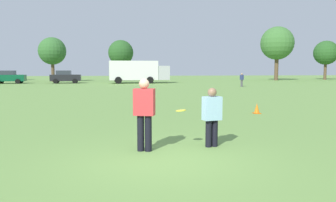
{
  "coord_description": "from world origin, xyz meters",
  "views": [
    {
      "loc": [
        -0.8,
        -7.24,
        2.06
      ],
      "look_at": [
        0.52,
        3.02,
        1.05
      ],
      "focal_mm": 35.48,
      "sensor_mm": 36.0,
      "label": 1
    }
  ],
  "objects": [
    {
      "name": "bystander_sideline_watcher",
      "position": [
        12.48,
        29.58,
        0.88
      ],
      "size": [
        0.36,
        0.48,
        1.57
      ],
      "color": "#4C4C51",
      "rests_on": "ground"
    },
    {
      "name": "traffic_cone",
      "position": [
        5.2,
        7.31,
        0.23
      ],
      "size": [
        0.32,
        0.32,
        0.48
      ],
      "color": "#D8590C",
      "rests_on": "ground"
    },
    {
      "name": "box_truck",
      "position": [
        0.95,
        40.57,
        1.75
      ],
      "size": [
        8.65,
        3.41,
        3.18
      ],
      "color": "white",
      "rests_on": "ground"
    },
    {
      "name": "tree_east_birch",
      "position": [
        -1.54,
        50.59,
        4.79
      ],
      "size": [
        4.28,
        4.28,
        6.96
      ],
      "color": "brown",
      "rests_on": "ground"
    },
    {
      "name": "parked_car_mid_left",
      "position": [
        -17.03,
        41.8,
        0.92
      ],
      "size": [
        4.32,
        2.45,
        1.82
      ],
      "color": "#0C4C2D",
      "rests_on": "ground"
    },
    {
      "name": "tree_east_oak",
      "position": [
        26.04,
        49.46,
        6.56
      ],
      "size": [
        5.87,
        5.87,
        9.54
      ],
      "color": "brown",
      "rests_on": "ground"
    },
    {
      "name": "parked_car_center",
      "position": [
        -9.35,
        41.85,
        0.92
      ],
      "size": [
        4.32,
        2.45,
        1.82
      ],
      "color": "black",
      "rests_on": "ground"
    },
    {
      "name": "player_defender",
      "position": [
        1.44,
        1.18,
        0.87
      ],
      "size": [
        0.52,
        0.37,
        1.56
      ],
      "color": "black",
      "rests_on": "ground"
    },
    {
      "name": "tree_center_elm",
      "position": [
        -12.36,
        48.14,
        4.87
      ],
      "size": [
        4.35,
        4.35,
        7.07
      ],
      "color": "brown",
      "rests_on": "ground"
    },
    {
      "name": "frisbee",
      "position": [
        0.62,
        1.19,
        0.98
      ],
      "size": [
        0.27,
        0.27,
        0.06
      ],
      "color": "yellow"
    },
    {
      "name": "ground_plane",
      "position": [
        0.0,
        0.0,
        0.0
      ],
      "size": [
        184.93,
        184.93,
        0.0
      ],
      "primitive_type": "plane",
      "color": "#6B9347"
    },
    {
      "name": "tree_far_east_pine",
      "position": [
        36.79,
        51.57,
        5.05
      ],
      "size": [
        4.52,
        4.52,
        7.34
      ],
      "color": "brown",
      "rests_on": "ground"
    },
    {
      "name": "player_thrower",
      "position": [
        -0.34,
        0.94,
        1.02
      ],
      "size": [
        0.57,
        0.42,
        1.82
      ],
      "color": "black",
      "rests_on": "ground"
    }
  ]
}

